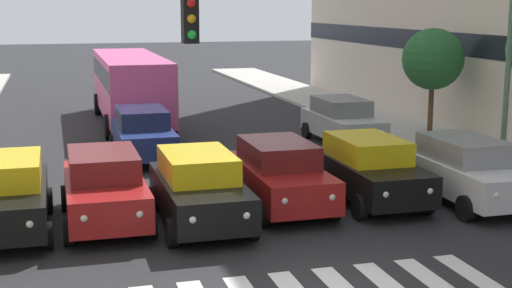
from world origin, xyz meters
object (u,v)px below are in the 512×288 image
object	(u,v)px
car_5	(6,195)
car_row2_1	(143,134)
car_1	(369,169)
car_4	(104,187)
car_3	(199,188)
street_tree_2	(433,59)
street_lamp_left	(495,15)
car_2	(279,174)
car_0	(466,170)
bus_behind_traffic	(130,82)
car_row2_0	(342,121)

from	to	relation	value
car_5	car_row2_1	world-z (taller)	same
car_1	car_4	xyz separation A→B (m)	(6.89, 0.09, 0.00)
car_3	street_tree_2	world-z (taller)	street_tree_2
car_1	street_tree_2	distance (m)	10.14
car_5	street_lamp_left	bearing A→B (deg)	-174.64
car_1	car_2	size ratio (longest dim) A/B	1.00
car_0	street_lamp_left	xyz separation A→B (m)	(-1.80, -1.85, 3.98)
car_5	street_tree_2	xyz separation A→B (m)	(-15.22, -7.99, 2.22)
car_0	car_4	size ratio (longest dim) A/B	1.00
car_1	car_4	size ratio (longest dim) A/B	1.00
car_1	street_lamp_left	xyz separation A→B (m)	(-4.23, -1.05, 3.98)
bus_behind_traffic	car_0	bearing A→B (deg)	114.84
car_1	bus_behind_traffic	distance (m)	15.45
car_4	car_row2_1	xyz separation A→B (m)	(-1.77, -7.10, 0.00)
car_0	car_row2_1	distance (m)	10.87
car_2	street_tree_2	world-z (taller)	street_tree_2
bus_behind_traffic	car_row2_1	bearing A→B (deg)	87.10
car_0	car_1	bearing A→B (deg)	-18.15
car_3	street_tree_2	bearing A→B (deg)	-141.60
car_row2_1	street_lamp_left	world-z (taller)	street_lamp_left
car_0	car_3	world-z (taller)	same
car_2	car_5	size ratio (longest dim) A/B	1.00
street_lamp_left	bus_behind_traffic	bearing A→B (deg)	-56.67
car_row2_1	car_5	bearing A→B (deg)	61.04
car_5	street_lamp_left	distance (m)	13.98
bus_behind_traffic	car_2	bearing A→B (deg)	98.88
car_4	bus_behind_traffic	distance (m)	14.95
car_1	car_row2_0	xyz separation A→B (m)	(-2.42, -7.78, 0.00)
bus_behind_traffic	street_lamp_left	distance (m)	16.58
car_2	street_tree_2	bearing A→B (deg)	-138.01
car_2	street_lamp_left	world-z (taller)	street_lamp_left
car_row2_0	street_tree_2	size ratio (longest dim) A/B	1.07
car_4	street_tree_2	xyz separation A→B (m)	(-12.99, -7.88, 2.22)
car_3	car_row2_1	bearing A→B (deg)	-87.16
car_1	car_row2_1	distance (m)	8.69
car_2	car_row2_0	xyz separation A→B (m)	(-4.87, -7.70, 0.00)
street_tree_2	car_row2_0	bearing A→B (deg)	0.10
street_tree_2	car_2	bearing A→B (deg)	41.99
car_5	car_row2_0	size ratio (longest dim) A/B	1.00
street_lamp_left	street_tree_2	xyz separation A→B (m)	(-1.87, -6.74, -1.76)
car_4	car_3	bearing A→B (deg)	161.73
car_0	car_2	bearing A→B (deg)	-10.28
car_5	street_lamp_left	size ratio (longest dim) A/B	0.58
car_4	street_lamp_left	world-z (taller)	street_lamp_left
car_4	car_5	size ratio (longest dim) A/B	1.00
car_row2_0	street_tree_2	xyz separation A→B (m)	(-3.68, -0.01, 2.22)
bus_behind_traffic	street_tree_2	bearing A→B (deg)	147.56
street_lamp_left	street_tree_2	bearing A→B (deg)	-105.51
car_row2_1	street_lamp_left	distance (m)	11.79
car_3	bus_behind_traffic	world-z (taller)	bus_behind_traffic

